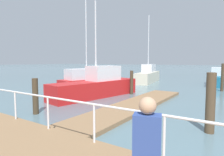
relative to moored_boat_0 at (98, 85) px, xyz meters
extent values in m
cube|color=#93704C|center=(-1.65, -3.79, -0.74)|extent=(11.88, 2.00, 0.18)
cylinder|color=white|center=(-7.25, -7.47, 0.09)|extent=(0.06, 0.06, 1.05)
cylinder|color=white|center=(-7.25, -5.55, 0.09)|extent=(0.06, 0.06, 1.05)
cylinder|color=white|center=(-7.25, -3.63, 0.09)|extent=(0.06, 0.06, 1.05)
cylinder|color=white|center=(-7.25, -1.70, 0.09)|extent=(0.06, 0.06, 1.05)
cylinder|color=white|center=(-7.25, -4.59, 0.62)|extent=(0.06, 25.01, 0.06)
cylinder|color=#473826|center=(8.15, -7.48, 0.38)|extent=(0.26, 0.26, 2.43)
cylinder|color=#473826|center=(2.35, -1.59, 0.11)|extent=(0.25, 0.25, 1.88)
cylinder|color=#473826|center=(-5.49, -0.41, 0.06)|extent=(0.28, 0.28, 1.78)
cylinder|color=brown|center=(-3.54, -7.92, 0.27)|extent=(0.33, 0.33, 2.21)
cube|color=red|center=(-0.15, 0.03, -0.25)|extent=(7.47, 2.99, 1.17)
cube|color=white|center=(0.61, -0.11, 0.89)|extent=(2.68, 1.80, 1.10)
cylinder|color=silver|center=(-0.15, 0.03, 3.20)|extent=(0.12, 0.12, 5.72)
cube|color=beige|center=(11.50, 0.93, -0.20)|extent=(7.38, 2.83, 1.26)
cube|color=white|center=(11.89, 1.00, 0.93)|extent=(2.75, 1.70, 1.00)
cylinder|color=silver|center=(11.50, 0.93, 3.95)|extent=(0.12, 0.12, 7.05)
cube|color=red|center=(3.39, 4.04, -0.40)|extent=(5.82, 3.18, 0.87)
cube|color=white|center=(2.50, 4.26, 0.55)|extent=(2.67, 2.05, 1.03)
cylinder|color=silver|center=(3.39, 4.04, 4.51)|extent=(0.12, 0.12, 8.94)
cube|color=#1E6B8C|center=(12.66, -6.90, -0.30)|extent=(5.51, 2.54, 1.05)
cube|color=white|center=(13.39, -6.82, 0.67)|extent=(2.30, 1.82, 0.89)
cube|color=#334C99|center=(-8.92, -7.80, 0.75)|extent=(0.33, 0.41, 0.67)
sphere|color=tan|center=(-8.92, -7.80, 1.19)|extent=(0.23, 0.23, 0.23)
camera|label=1|loc=(-11.20, -8.77, 1.76)|focal=30.95mm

